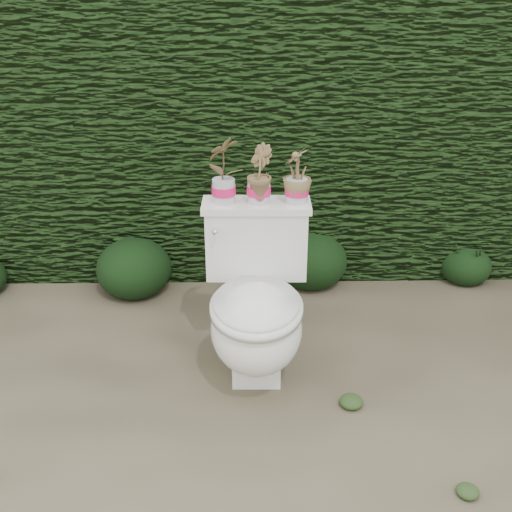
{
  "coord_description": "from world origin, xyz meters",
  "views": [
    {
      "loc": [
        0.17,
        -2.33,
        1.82
      ],
      "look_at": [
        0.22,
        0.32,
        0.55
      ],
      "focal_mm": 45.0,
      "sensor_mm": 36.0,
      "label": 1
    }
  ],
  "objects_px": {
    "toilet": "(256,308)",
    "potted_plant_left": "(223,171)",
    "potted_plant_right": "(297,177)",
    "potted_plant_center": "(259,176)"
  },
  "relations": [
    {
      "from": "potted_plant_left",
      "to": "potted_plant_right",
      "type": "relative_size",
      "value": 1.23
    },
    {
      "from": "potted_plant_center",
      "to": "potted_plant_right",
      "type": "xyz_separation_m",
      "value": [
        0.17,
        -0.0,
        -0.01
      ]
    },
    {
      "from": "potted_plant_center",
      "to": "potted_plant_right",
      "type": "relative_size",
      "value": 1.04
    },
    {
      "from": "potted_plant_left",
      "to": "potted_plant_center",
      "type": "bearing_deg",
      "value": 133.95
    },
    {
      "from": "potted_plant_center",
      "to": "potted_plant_left",
      "type": "bearing_deg",
      "value": 81.19
    },
    {
      "from": "potted_plant_left",
      "to": "potted_plant_right",
      "type": "xyz_separation_m",
      "value": [
        0.33,
        -0.01,
        -0.03
      ]
    },
    {
      "from": "potted_plant_right",
      "to": "toilet",
      "type": "bearing_deg",
      "value": -24.74
    },
    {
      "from": "potted_plant_left",
      "to": "potted_plant_right",
      "type": "distance_m",
      "value": 0.33
    },
    {
      "from": "toilet",
      "to": "potted_plant_left",
      "type": "bearing_deg",
      "value": 121.75
    },
    {
      "from": "potted_plant_left",
      "to": "potted_plant_center",
      "type": "distance_m",
      "value": 0.16
    }
  ]
}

